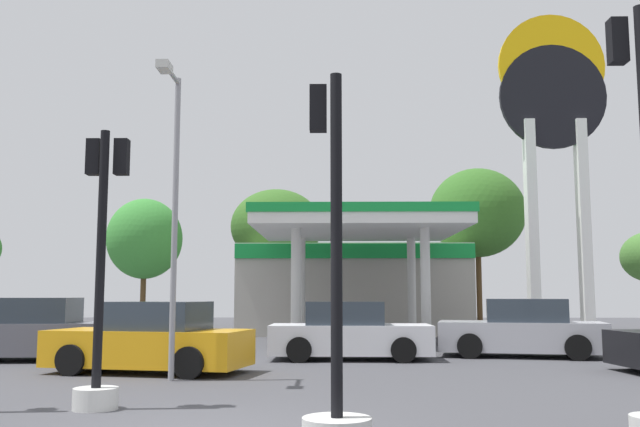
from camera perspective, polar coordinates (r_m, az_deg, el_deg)
The scene contains 12 objects.
gas_station at distance 30.59m, azimuth 2.74°, elevation -5.70°, with size 9.90×13.28×4.54m.
station_pole_sign at distance 29.78m, azimuth 18.61°, elevation 6.73°, with size 4.30×0.56×13.13m.
car_1 at distance 18.73m, azimuth 2.45°, elevation -9.78°, with size 4.29×2.01×1.53m.
car_2 at distance 20.02m, azimuth -22.89°, elevation -8.93°, with size 4.69×2.36×1.63m.
car_3 at distance 16.02m, azimuth -13.73°, elevation -10.07°, with size 4.62×2.66×1.55m.
car_6 at distance 20.37m, azimuth 16.18°, elevation -9.19°, with size 4.74×2.73×1.60m.
traffic_signal_0 at distance 11.19m, azimuth -17.57°, elevation -6.83°, with size 0.67×0.69×4.25m.
traffic_signal_2 at distance 8.26m, azimuth 1.21°, elevation -10.54°, with size 0.81×0.81×4.37m.
tree_1 at distance 35.07m, azimuth -14.18°, elevation -2.03°, with size 3.65×3.65×6.41m.
tree_2 at distance 34.70m, azimuth -3.59°, elevation -1.12°, with size 4.54×4.54×6.95m.
tree_3 at distance 34.39m, azimuth 12.76°, elevation 0.04°, with size 4.59×4.59×7.80m.
corner_streetlamp at distance 14.36m, azimuth -11.96°, elevation 1.80°, with size 0.24×1.48×6.20m.
Camera 1 is at (1.63, -8.68, 1.69)m, focal length 39.05 mm.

